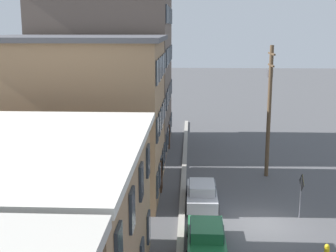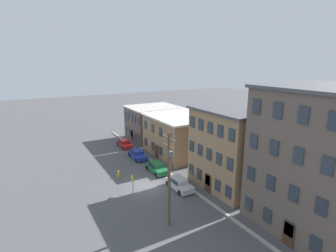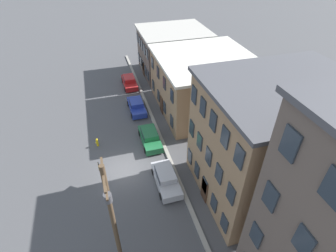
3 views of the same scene
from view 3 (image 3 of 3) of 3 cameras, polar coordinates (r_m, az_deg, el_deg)
name	(u,v)px [view 3 (image 3 of 3)]	position (r m, az deg, el deg)	size (l,w,h in m)	color
ground_plane	(125,170)	(25.81, -9.28, -9.44)	(200.00, 200.00, 0.00)	#4C4C4F
kerb_strip	(170,160)	(26.31, 0.48, -7.46)	(56.00, 0.36, 0.16)	#9E998E
apartment_corner	(173,51)	(42.18, 1.13, 15.93)	(9.21, 10.09, 6.69)	#66564C
apartment_midblock	(204,83)	(33.02, 7.86, 9.33)	(12.03, 11.34, 6.70)	#9E7A56
apartment_far	(274,141)	(22.34, 21.99, -3.14)	(9.51, 11.48, 10.14)	#9E7A56
car_red	(129,81)	(39.18, -8.41, 9.62)	(4.40, 1.92, 1.43)	#B21E1E
car_blue	(136,105)	(33.31, -6.88, 4.48)	(4.40, 1.92, 1.43)	#233899
car_green	(150,137)	(28.07, -3.97, -2.36)	(4.40, 1.92, 1.43)	#1E6638
car_silver	(166,178)	(23.81, -0.44, -11.21)	(4.40, 1.92, 1.43)	#B7B7BC
caution_sign	(99,169)	(23.91, -14.72, -9.03)	(1.06, 0.08, 2.62)	slate
utility_pole	(112,217)	(16.17, -11.99, -18.87)	(2.40, 0.44, 9.47)	brown
fire_hydrant	(97,142)	(28.72, -15.16, -3.43)	(0.24, 0.34, 0.96)	yellow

